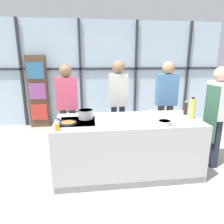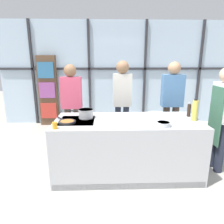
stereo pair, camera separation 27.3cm
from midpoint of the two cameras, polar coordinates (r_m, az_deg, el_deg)
name	(u,v)px [view 1 (the left image)]	position (r m, az deg, el deg)	size (l,w,h in m)	color
ground_plane	(127,171)	(3.42, 1.80, -16.49)	(18.00, 18.00, 0.00)	#ADA89E
back_window_wall	(108,74)	(5.67, -2.42, 10.92)	(6.40, 0.10, 2.80)	silver
bookshelf	(38,92)	(5.69, -21.65, 5.31)	(0.50, 0.19, 1.89)	brown
demo_island	(127,146)	(3.21, 1.84, -9.75)	(2.20, 0.95, 0.88)	#B7BABF
chef	(216,111)	(3.62, 25.74, 0.26)	(0.23, 0.41, 1.67)	#232838
spectator_far_left	(67,102)	(3.96, -14.63, 2.69)	(0.40, 0.24, 1.69)	#47382D
spectator_center_left	(118,98)	(3.94, -0.21, 4.13)	(0.36, 0.25, 1.76)	#232838
spectator_center_right	(166,99)	(4.18, 13.44, 3.70)	(0.42, 0.24, 1.74)	#47382D
frying_pan	(68,123)	(2.94, -15.19, -3.06)	(0.33, 0.38, 0.03)	#232326
saucepan	(85,114)	(3.13, -10.07, -0.60)	(0.43, 0.23, 0.14)	silver
white_plate	(154,112)	(3.50, 9.67, -0.09)	(0.27, 0.27, 0.01)	white
mixing_bowl	(165,122)	(2.87, 12.19, -2.97)	(0.20, 0.20, 0.06)	silver
oil_bottle	(192,108)	(3.27, 19.77, 0.92)	(0.08, 0.08, 0.33)	#E0CC4C
pepper_grinder	(186,108)	(3.48, 18.20, 0.97)	(0.06, 0.06, 0.23)	#332319
juice_glass_near	(57,127)	(2.71, -18.24, -4.17)	(0.07, 0.07, 0.09)	orange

